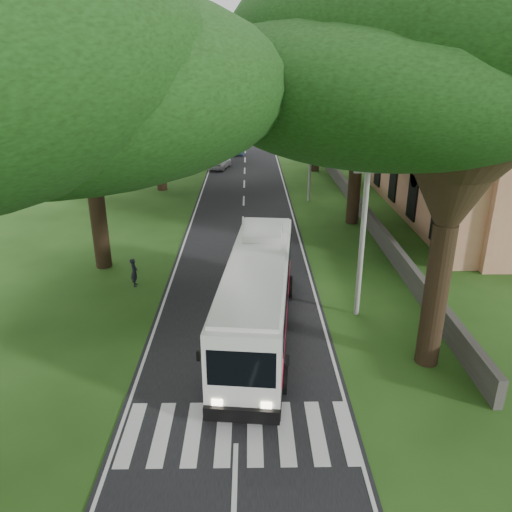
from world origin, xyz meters
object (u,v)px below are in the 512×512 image
object	(u,v)px
pole_near	(363,230)
pole_mid	(311,151)
distant_car_c	(265,132)
pedestrian	(134,272)
distant_car_a	(220,162)
church	(487,151)
distant_car_b	(237,149)
pole_far	(291,122)
coach_bus	(258,294)

from	to	relation	value
pole_near	pole_mid	world-z (taller)	same
distant_car_c	pedestrian	xyz separation A→B (m)	(-8.62, -53.83, 0.14)
distant_car_a	church	bearing A→B (deg)	153.89
distant_car_b	pole_far	bearing A→B (deg)	-21.40
church	distant_car_a	distance (m)	27.43
church	coach_bus	world-z (taller)	church
church	distant_car_b	size ratio (longest dim) A/B	6.63
church	pole_mid	size ratio (longest dim) A/B	3.00
church	distant_car_c	size ratio (longest dim) A/B	5.76
pole_mid	coach_bus	distance (m)	22.30
pole_mid	distant_car_a	size ratio (longest dim) A/B	1.87
coach_bus	distant_car_c	xyz separation A→B (m)	(2.19, 58.82, -1.28)
church	pedestrian	distance (m)	26.81
distant_car_c	pedestrian	world-z (taller)	pedestrian
church	distant_car_c	xyz separation A→B (m)	(-14.86, 41.59, -4.27)
coach_bus	pedestrian	bearing A→B (deg)	148.17
pole_far	coach_bus	size ratio (longest dim) A/B	0.65
distant_car_a	distant_car_c	bearing A→B (deg)	-88.91
pole_near	coach_bus	world-z (taller)	pole_near
pole_mid	distant_car_c	bearing A→B (deg)	93.85
church	pole_near	size ratio (longest dim) A/B	3.00
pole_near	distant_car_c	bearing A→B (deg)	92.51
pole_near	coach_bus	bearing A→B (deg)	-160.28
pole_mid	distant_car_a	world-z (taller)	pole_mid
pole_far	distant_car_a	xyz separation A→B (m)	(-8.21, -6.81, -3.42)
pole_mid	distant_car_a	bearing A→B (deg)	121.90
pole_mid	pedestrian	xyz separation A→B (m)	(-11.12, -16.70, -3.41)
pole_mid	distant_car_c	world-z (taller)	pole_mid
pole_near	distant_car_c	world-z (taller)	pole_near
distant_car_b	pedestrian	bearing A→B (deg)	-103.58
church	coach_bus	xyz separation A→B (m)	(-17.06, -17.23, -3.00)
church	pole_far	size ratio (longest dim) A/B	3.00
pole_far	coach_bus	world-z (taller)	pole_far
pedestrian	distant_car_b	bearing A→B (deg)	-13.74
church	pole_mid	bearing A→B (deg)	160.19
pole_near	church	bearing A→B (deg)	51.50
pole_near	coach_bus	xyz separation A→B (m)	(-4.69, -1.68, -2.27)
pole_near	distant_car_a	bearing A→B (deg)	103.90
pole_far	distant_car_a	size ratio (longest dim) A/B	1.87
pole_mid	pole_far	size ratio (longest dim) A/B	1.00
pedestrian	distant_car_a	bearing A→B (deg)	-12.44
pole_far	coach_bus	distance (m)	42.01
coach_bus	distant_car_a	distance (m)	35.07
church	distant_car_b	bearing A→B (deg)	125.80
church	pole_near	distance (m)	19.88
pole_mid	pedestrian	size ratio (longest dim) A/B	5.19
pole_near	pole_mid	distance (m)	20.00
coach_bus	distant_car_a	world-z (taller)	coach_bus
pole_far	distant_car_b	world-z (taller)	pole_far
coach_bus	distant_car_b	size ratio (longest dim) A/B	3.38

